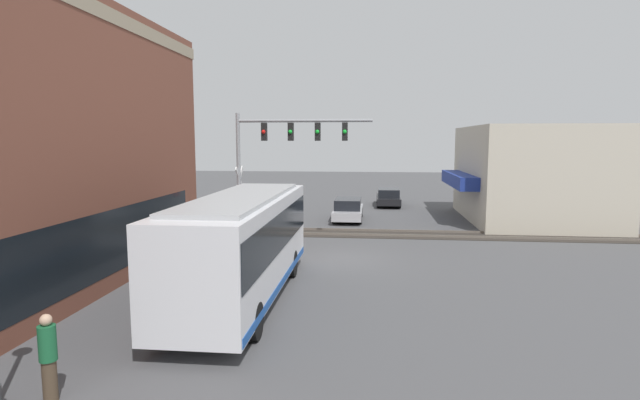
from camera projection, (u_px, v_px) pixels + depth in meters
The scene contains 9 objects.
ground_plane at pixel (341, 259), 21.73m from camera, with size 120.00×120.00×0.00m, color #4C4C4F.
shop_building at pixel (530, 174), 31.90m from camera, with size 11.07×9.04×6.03m.
city_bus at pixel (242, 243), 16.03m from camera, with size 10.08×2.59×3.41m.
traffic_signal_gantry at pixel (281, 145), 25.20m from camera, with size 0.42×6.92×6.52m.
crossing_signal at pixel (240, 195), 26.04m from camera, with size 1.41×1.18×3.81m.
rail_track_near at pixel (348, 233), 27.65m from camera, with size 2.60×60.00×0.15m.
parked_car_silver at pixel (348, 210), 32.12m from camera, with size 4.84×1.82×1.43m.
parked_car_black at pixel (388, 198), 39.28m from camera, with size 4.72×1.82×1.37m.
pedestrian_by_lamp at pixel (48, 357), 9.79m from camera, with size 0.34×0.34×1.80m.
Camera 1 is at (-21.25, -1.34, 5.16)m, focal length 28.00 mm.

